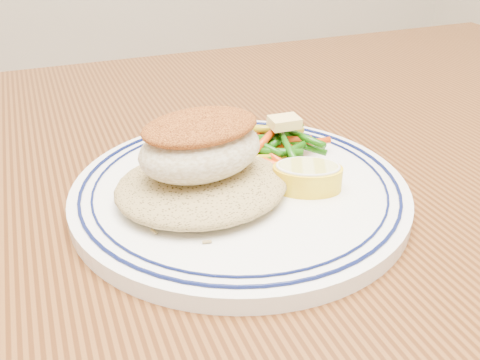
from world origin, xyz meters
The scene contains 7 objects.
dining_table centered at (0.00, 0.00, 0.65)m, with size 1.50×0.90×0.75m.
plate centered at (0.05, -0.03, 0.76)m, with size 0.30×0.30×0.02m.
rice_pilaf centered at (0.01, -0.04, 0.78)m, with size 0.15×0.13×0.03m, color #98814C.
fish_fillet centered at (0.01, -0.04, 0.81)m, with size 0.12×0.09×0.05m.
vegetable_pile centered at (0.10, 0.01, 0.78)m, with size 0.11×0.11×0.03m.
butter_pat centered at (0.11, 0.01, 0.80)m, with size 0.03×0.02×0.01m, color #F9D879.
lemon_wedge centered at (0.10, -0.06, 0.78)m, with size 0.07×0.07×0.02m.
Camera 1 is at (-0.11, -0.42, 1.00)m, focal length 40.00 mm.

